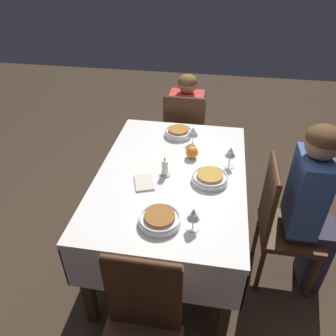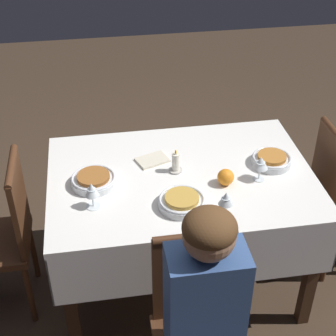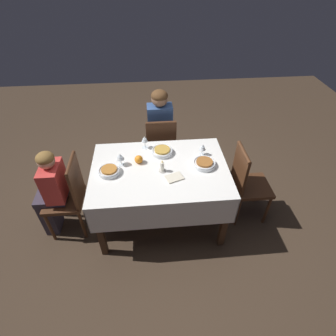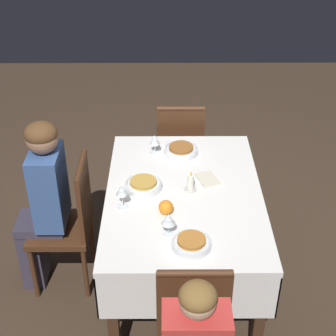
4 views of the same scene
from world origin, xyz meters
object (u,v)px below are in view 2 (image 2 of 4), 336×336
dining_table (181,191)px  chair_west (4,232)px  chair_south (198,324)px  napkin_red_folded (152,160)px  bowl_south (182,201)px  person_adult_denim (207,326)px  wine_glass_south (226,200)px  orange_fruit (226,177)px  wine_glass_west (92,191)px  wine_glass_east (261,163)px  bowl_west (94,180)px  candle_centerpiece (176,164)px  bowl_east (272,160)px

dining_table → chair_west: (-0.93, -0.00, -0.15)m
chair_south → napkin_red_folded: chair_south is taller
chair_south → bowl_south: size_ratio=4.15×
person_adult_denim → wine_glass_south: 0.58m
person_adult_denim → orange_fruit: (0.26, 0.76, 0.13)m
chair_west → person_adult_denim: bearing=45.2°
wine_glass_west → dining_table: bearing=21.9°
wine_glass_east → orange_fruit: wine_glass_east is taller
wine_glass_south → bowl_west: size_ratio=0.65×
wine_glass_south → bowl_west: 0.68m
chair_west → bowl_west: size_ratio=4.11×
bowl_south → candle_centerpiece: 0.29m
dining_table → orange_fruit: 0.27m
person_adult_denim → bowl_south: (0.01, 0.63, 0.11)m
bowl_south → chair_west: bearing=164.6°
bowl_south → orange_fruit: 0.28m
bowl_south → wine_glass_west: size_ratio=1.64×
chair_west → orange_fruit: 1.18m
bowl_south → candle_centerpiece: (0.02, 0.28, 0.02)m
wine_glass_west → orange_fruit: (0.66, 0.07, -0.05)m
wine_glass_east → orange_fruit: 0.19m
bowl_west → wine_glass_west: 0.19m
candle_centerpiece → chair_south: bearing=-92.6°
chair_west → wine_glass_east: (1.31, -0.10, 0.35)m
wine_glass_south → wine_glass_east: bearing=47.0°
bowl_west → wine_glass_west: bearing=-93.3°
chair_west → person_adult_denim: size_ratio=0.77×
chair_west → bowl_south: (0.89, -0.24, 0.29)m
dining_table → bowl_west: (-0.45, -0.01, 0.13)m
bowl_east → wine_glass_east: size_ratio=1.56×
candle_centerpiece → orange_fruit: size_ratio=1.57×
wine_glass_east → bowl_west: bearing=173.8°
chair_west → wine_glass_east: size_ratio=6.97×
bowl_south → wine_glass_west: (-0.41, 0.06, 0.07)m
dining_table → bowl_east: bearing=2.7°
orange_fruit → wine_glass_south: bearing=-105.1°
dining_table → wine_glass_west: (-0.46, -0.18, 0.20)m
bowl_west → orange_fruit: (0.65, -0.10, 0.01)m
bowl_west → napkin_red_folded: bowl_west is taller
bowl_east → candle_centerpiece: size_ratio=1.59×
chair_south → candle_centerpiece: (0.03, 0.76, 0.30)m
chair_south → person_adult_denim: (-0.00, -0.15, 0.17)m
bowl_east → wine_glass_east: (-0.10, -0.12, 0.07)m
bowl_south → bowl_west: bearing=149.4°
chair_south → bowl_south: 0.56m
bowl_west → candle_centerpiece: bearing=6.2°
bowl_west → bowl_east: bearing=1.8°
wine_glass_south → wine_glass_west: size_ratio=1.08×
person_adult_denim → dining_table: bearing=86.2°
bowl_south → orange_fruit: (0.25, 0.14, 0.01)m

